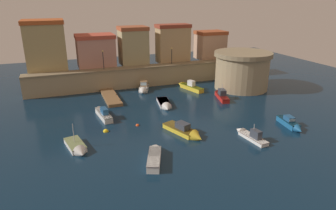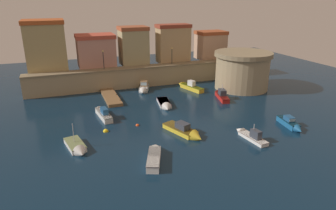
{
  "view_description": "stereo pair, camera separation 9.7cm",
  "coord_description": "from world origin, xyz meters",
  "px_view_note": "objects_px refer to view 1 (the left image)",
  "views": [
    {
      "loc": [
        -14.53,
        -37.53,
        16.64
      ],
      "look_at": [
        0.0,
        1.35,
        1.64
      ],
      "focal_mm": 32.14,
      "sensor_mm": 36.0,
      "label": 1
    },
    {
      "loc": [
        -14.44,
        -37.56,
        16.64
      ],
      "look_at": [
        0.0,
        1.35,
        1.64
      ],
      "focal_mm": 32.14,
      "sensor_mm": 36.0,
      "label": 2
    }
  ],
  "objects_px": {
    "moored_boat_4": "(77,148)",
    "mooring_buoy_2": "(153,148)",
    "moored_boat_8": "(155,156)",
    "mooring_buoy_1": "(137,126)",
    "mooring_buoy_0": "(106,132)",
    "moored_boat_5": "(189,86)",
    "moored_boat_1": "(221,95)",
    "moored_boat_3": "(186,131)",
    "moored_boat_6": "(291,124)",
    "quay_lamp_1": "(172,53)",
    "moored_boat_9": "(165,105)",
    "fortress_tower": "(242,70)",
    "quay_lamp_0": "(103,57)",
    "moored_boat_0": "(103,113)",
    "moored_boat_7": "(144,88)",
    "moored_boat_2": "(250,135)"
  },
  "relations": [
    {
      "from": "moored_boat_5",
      "to": "moored_boat_1",
      "type": "bearing_deg",
      "value": -172.47
    },
    {
      "from": "moored_boat_9",
      "to": "mooring_buoy_1",
      "type": "bearing_deg",
      "value": -37.21
    },
    {
      "from": "moored_boat_0",
      "to": "mooring_buoy_0",
      "type": "bearing_deg",
      "value": 168.23
    },
    {
      "from": "moored_boat_4",
      "to": "mooring_buoy_1",
      "type": "height_order",
      "value": "moored_boat_4"
    },
    {
      "from": "moored_boat_9",
      "to": "moored_boat_6",
      "type": "bearing_deg",
      "value": 53.55
    },
    {
      "from": "mooring_buoy_1",
      "to": "moored_boat_7",
      "type": "bearing_deg",
      "value": 70.9
    },
    {
      "from": "moored_boat_8",
      "to": "moored_boat_6",
      "type": "bearing_deg",
      "value": -63.36
    },
    {
      "from": "moored_boat_5",
      "to": "moored_boat_0",
      "type": "bearing_deg",
      "value": 98.63
    },
    {
      "from": "moored_boat_5",
      "to": "moored_boat_9",
      "type": "relative_size",
      "value": 1.18
    },
    {
      "from": "moored_boat_1",
      "to": "moored_boat_2",
      "type": "bearing_deg",
      "value": 177.29
    },
    {
      "from": "moored_boat_2",
      "to": "moored_boat_8",
      "type": "bearing_deg",
      "value": 87.45
    },
    {
      "from": "fortress_tower",
      "to": "moored_boat_9",
      "type": "height_order",
      "value": "fortress_tower"
    },
    {
      "from": "moored_boat_4",
      "to": "moored_boat_5",
      "type": "relative_size",
      "value": 0.73
    },
    {
      "from": "moored_boat_3",
      "to": "mooring_buoy_2",
      "type": "relative_size",
      "value": 12.68
    },
    {
      "from": "moored_boat_8",
      "to": "mooring_buoy_0",
      "type": "distance_m",
      "value": 9.79
    },
    {
      "from": "moored_boat_9",
      "to": "mooring_buoy_2",
      "type": "bearing_deg",
      "value": -16.1
    },
    {
      "from": "moored_boat_4",
      "to": "moored_boat_9",
      "type": "relative_size",
      "value": 0.86
    },
    {
      "from": "moored_boat_8",
      "to": "mooring_buoy_1",
      "type": "xyz_separation_m",
      "value": [
        0.61,
        9.45,
        -0.45
      ]
    },
    {
      "from": "moored_boat_9",
      "to": "moored_boat_2",
      "type": "bearing_deg",
      "value": 31.89
    },
    {
      "from": "quay_lamp_1",
      "to": "mooring_buoy_0",
      "type": "distance_m",
      "value": 26.06
    },
    {
      "from": "fortress_tower",
      "to": "moored_boat_1",
      "type": "height_order",
      "value": "fortress_tower"
    },
    {
      "from": "moored_boat_8",
      "to": "moored_boat_0",
      "type": "bearing_deg",
      "value": 34.44
    },
    {
      "from": "moored_boat_9",
      "to": "moored_boat_3",
      "type": "bearing_deg",
      "value": 3.62
    },
    {
      "from": "moored_boat_1",
      "to": "mooring_buoy_0",
      "type": "distance_m",
      "value": 22.28
    },
    {
      "from": "moored_boat_0",
      "to": "moored_boat_3",
      "type": "distance_m",
      "value": 13.46
    },
    {
      "from": "fortress_tower",
      "to": "moored_boat_0",
      "type": "distance_m",
      "value": 27.89
    },
    {
      "from": "moored_boat_8",
      "to": "moored_boat_9",
      "type": "xyz_separation_m",
      "value": [
        6.75,
        15.26,
        -0.15
      ]
    },
    {
      "from": "moored_boat_8",
      "to": "mooring_buoy_0",
      "type": "height_order",
      "value": "moored_boat_8"
    },
    {
      "from": "moored_boat_6",
      "to": "mooring_buoy_1",
      "type": "height_order",
      "value": "moored_boat_6"
    },
    {
      "from": "moored_boat_1",
      "to": "moored_boat_3",
      "type": "height_order",
      "value": "moored_boat_1"
    },
    {
      "from": "moored_boat_6",
      "to": "moored_boat_8",
      "type": "distance_m",
      "value": 19.97
    },
    {
      "from": "moored_boat_5",
      "to": "moored_boat_7",
      "type": "distance_m",
      "value": 8.7
    },
    {
      "from": "moored_boat_0",
      "to": "moored_boat_9",
      "type": "height_order",
      "value": "moored_boat_0"
    },
    {
      "from": "moored_boat_4",
      "to": "mooring_buoy_2",
      "type": "height_order",
      "value": "moored_boat_4"
    },
    {
      "from": "quay_lamp_0",
      "to": "moored_boat_1",
      "type": "relative_size",
      "value": 0.54
    },
    {
      "from": "moored_boat_6",
      "to": "quay_lamp_1",
      "type": "bearing_deg",
      "value": -156.27
    },
    {
      "from": "fortress_tower",
      "to": "moored_boat_6",
      "type": "relative_size",
      "value": 2.07
    },
    {
      "from": "moored_boat_2",
      "to": "mooring_buoy_2",
      "type": "distance_m",
      "value": 12.19
    },
    {
      "from": "moored_boat_2",
      "to": "quay_lamp_0",
      "type": "bearing_deg",
      "value": 19.76
    },
    {
      "from": "mooring_buoy_0",
      "to": "quay_lamp_0",
      "type": "bearing_deg",
      "value": 80.7
    },
    {
      "from": "quay_lamp_0",
      "to": "moored_boat_8",
      "type": "bearing_deg",
      "value": -88.66
    },
    {
      "from": "quay_lamp_0",
      "to": "moored_boat_2",
      "type": "relative_size",
      "value": 0.65
    },
    {
      "from": "moored_boat_8",
      "to": "moored_boat_9",
      "type": "relative_size",
      "value": 0.98
    },
    {
      "from": "quay_lamp_0",
      "to": "moored_boat_4",
      "type": "relative_size",
      "value": 0.7
    },
    {
      "from": "moored_boat_0",
      "to": "moored_boat_8",
      "type": "distance_m",
      "value": 14.91
    },
    {
      "from": "quay_lamp_0",
      "to": "quay_lamp_1",
      "type": "height_order",
      "value": "quay_lamp_0"
    },
    {
      "from": "fortress_tower",
      "to": "moored_boat_3",
      "type": "height_order",
      "value": "fortress_tower"
    },
    {
      "from": "fortress_tower",
      "to": "moored_boat_2",
      "type": "relative_size",
      "value": 1.98
    },
    {
      "from": "mooring_buoy_0",
      "to": "mooring_buoy_2",
      "type": "distance_m",
      "value": 7.93
    },
    {
      "from": "moored_boat_4",
      "to": "moored_boat_6",
      "type": "xyz_separation_m",
      "value": [
        27.57,
        -3.28,
        0.16
      ]
    }
  ]
}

